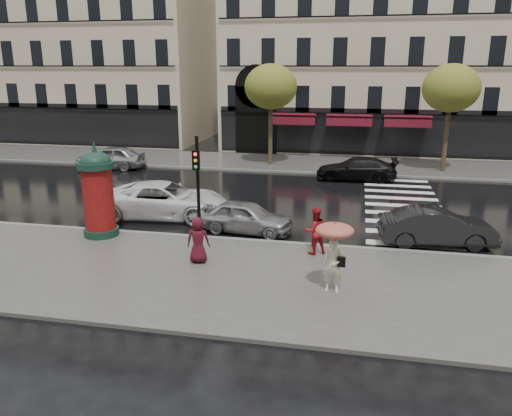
% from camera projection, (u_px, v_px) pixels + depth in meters
% --- Properties ---
extents(ground, '(160.00, 160.00, 0.00)m').
position_uv_depth(ground, '(234.00, 274.00, 16.15)').
color(ground, black).
rests_on(ground, ground).
extents(near_sidewalk, '(90.00, 7.00, 0.12)m').
position_uv_depth(near_sidewalk, '(231.00, 279.00, 15.66)').
color(near_sidewalk, '#474744').
rests_on(near_sidewalk, ground).
extents(far_sidewalk, '(90.00, 6.00, 0.12)m').
position_uv_depth(far_sidewalk, '(302.00, 164.00, 34.02)').
color(far_sidewalk, '#474744').
rests_on(far_sidewalk, ground).
extents(near_kerb, '(90.00, 0.25, 0.14)m').
position_uv_depth(near_kerb, '(253.00, 241.00, 18.95)').
color(near_kerb, slate).
rests_on(near_kerb, ground).
extents(far_kerb, '(90.00, 0.25, 0.14)m').
position_uv_depth(far_kerb, '(296.00, 172.00, 31.20)').
color(far_kerb, slate).
rests_on(far_kerb, ground).
extents(zebra_crossing, '(3.60, 11.75, 0.01)m').
position_uv_depth(zebra_crossing, '(403.00, 206.00, 24.03)').
color(zebra_crossing, silver).
rests_on(zebra_crossing, ground).
extents(bldg_far_corner, '(26.00, 14.00, 22.90)m').
position_uv_depth(bldg_far_corner, '(395.00, 3.00, 40.13)').
color(bldg_far_corner, '#B7A88C').
rests_on(bldg_far_corner, ground).
extents(bldg_far_left, '(24.00, 14.00, 22.90)m').
position_uv_depth(bldg_far_left, '(79.00, 11.00, 45.53)').
color(bldg_far_left, '#B7A88C').
rests_on(bldg_far_left, ground).
extents(tree_far_left, '(3.40, 3.40, 6.64)m').
position_uv_depth(tree_far_left, '(271.00, 87.00, 32.06)').
color(tree_far_left, '#38281C').
rests_on(tree_far_left, ground).
extents(tree_far_right, '(3.40, 3.40, 6.64)m').
position_uv_depth(tree_far_right, '(451.00, 89.00, 29.94)').
color(tree_far_right, '#38281C').
rests_on(tree_far_right, ground).
extents(woman_umbrella, '(1.11, 1.11, 2.14)m').
position_uv_depth(woman_umbrella, '(334.00, 246.00, 14.28)').
color(woman_umbrella, '#F4EAC9').
rests_on(woman_umbrella, near_sidewalk).
extents(woman_red, '(1.02, 0.96, 1.68)m').
position_uv_depth(woman_red, '(315.00, 231.00, 17.37)').
color(woman_red, '#AF151D').
rests_on(woman_red, near_sidewalk).
extents(man_burgundy, '(0.84, 0.62, 1.56)m').
position_uv_depth(man_burgundy, '(198.00, 240.00, 16.61)').
color(man_burgundy, '#4A0E1A').
rests_on(man_burgundy, near_sidewalk).
extents(morris_column, '(1.38, 1.38, 3.71)m').
position_uv_depth(morris_column, '(98.00, 191.00, 19.03)').
color(morris_column, '#133125').
rests_on(morris_column, near_sidewalk).
extents(traffic_light, '(0.27, 0.38, 4.02)m').
position_uv_depth(traffic_light, '(197.00, 181.00, 17.70)').
color(traffic_light, black).
rests_on(traffic_light, near_sidewalk).
extents(car_silver, '(3.97, 2.01, 1.30)m').
position_uv_depth(car_silver, '(246.00, 217.00, 20.03)').
color(car_silver, '#A3A2A7').
rests_on(car_silver, ground).
extents(car_darkgrey, '(4.37, 1.96, 1.39)m').
position_uv_depth(car_darkgrey, '(437.00, 227.00, 18.61)').
color(car_darkgrey, black).
rests_on(car_darkgrey, ground).
extents(car_white, '(5.86, 3.10, 1.57)m').
position_uv_depth(car_white, '(164.00, 200.00, 21.99)').
color(car_white, white).
rests_on(car_white, ground).
extents(car_black, '(4.68, 2.01, 1.34)m').
position_uv_depth(car_black, '(356.00, 169.00, 29.24)').
color(car_black, black).
rests_on(car_black, ground).
extents(car_far_silver, '(4.57, 2.19, 1.51)m').
position_uv_depth(car_far_silver, '(111.00, 157.00, 32.39)').
color(car_far_silver, '#9A9B9F').
rests_on(car_far_silver, ground).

